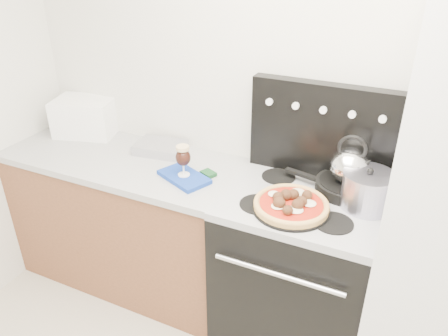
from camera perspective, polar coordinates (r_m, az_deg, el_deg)
The scene contains 15 objects.
room_shell at distance 1.33m, azimuth -2.51°, elevation -9.39°, with size 3.52×3.01×2.52m.
base_cabinet at distance 2.89m, azimuth -12.07°, elevation -6.91°, with size 1.45×0.60×0.86m, color brown.
countertop at distance 2.66m, azimuth -13.03°, elevation 1.07°, with size 1.48×0.63×0.04m, color #B0B0B1.
stove_body at distance 2.46m, azimuth 9.37°, elevation -13.41°, with size 0.76×0.65×0.88m, color black.
cooktop at distance 2.19m, azimuth 10.30°, elevation -4.34°, with size 0.76×0.65×0.04m, color #ADADB2.
backguard at distance 2.30m, azimuth 12.77°, elevation 4.74°, with size 0.76×0.08×0.50m, color black.
toaster_oven at distance 2.99m, azimuth -17.59°, elevation 6.44°, with size 0.37×0.28×0.23m, color white.
foil_sheet at distance 2.66m, azimuth -8.32°, elevation 2.67°, with size 0.28×0.21×0.06m, color white.
oven_mitt at distance 2.35m, azimuth -5.24°, elevation -1.18°, with size 0.28×0.16×0.02m, color #1639A0.
beer_glass at distance 2.30m, azimuth -5.35°, elevation 0.97°, with size 0.08×0.08×0.17m, color black, non-canonical shape.
pizza_pan at distance 2.08m, azimuth 8.72°, elevation -5.28°, with size 0.36×0.36×0.01m, color black.
pizza at distance 2.06m, azimuth 8.78°, elevation -4.57°, with size 0.35×0.35×0.05m, color #F0A44C, non-canonical shape.
skillet at distance 2.27m, azimuth 15.70°, elevation -2.35°, with size 0.31×0.31×0.06m, color black.
tea_kettle at distance 2.20m, azimuth 16.14°, elevation 0.63°, with size 0.19×0.19×0.21m, color silver, non-canonical shape.
stock_pot at distance 2.14m, azimuth 18.17°, elevation -2.91°, with size 0.23×0.23×0.17m, color silver.
Camera 1 is at (0.50, -0.63, 2.06)m, focal length 35.00 mm.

